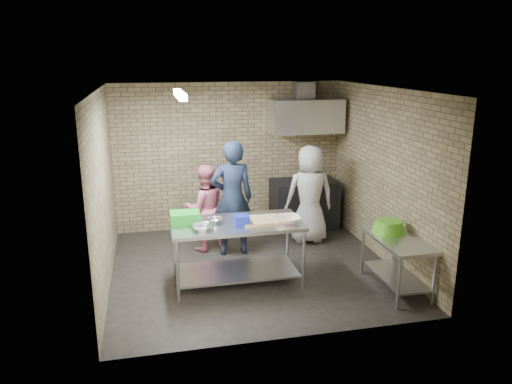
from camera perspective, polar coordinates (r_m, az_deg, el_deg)
floor at (r=7.65m, az=-0.41°, el=-8.77°), size 4.20×4.20×0.00m
ceiling at (r=6.98m, az=-0.46°, el=11.86°), size 4.20×4.20×0.00m
back_wall at (r=9.11m, az=-3.08°, el=4.13°), size 4.20×0.06×2.70m
front_wall at (r=5.34m, az=4.08°, el=-4.16°), size 4.20×0.06×2.70m
left_wall at (r=7.08m, az=-17.30°, el=0.11°), size 0.06×4.00×2.70m
right_wall at (r=7.89m, az=14.65°, el=1.86°), size 0.06×4.00×2.70m
prep_table at (r=7.01m, az=-2.24°, el=-7.06°), size 1.82×0.91×0.91m
side_counter at (r=7.14m, az=15.94°, el=-7.95°), size 0.60×1.20×0.75m
stove at (r=9.32m, az=5.58°, el=-1.38°), size 1.20×0.70×0.90m
range_hood at (r=9.03m, az=5.76°, el=8.79°), size 1.30×0.60×0.60m
hood_duct at (r=9.13m, az=5.54°, el=11.71°), size 0.35×0.30×0.30m
wall_shelf at (r=9.32m, az=7.13°, el=7.85°), size 0.80×0.20×0.04m
fluorescent_fixture at (r=6.85m, az=-8.82°, el=11.11°), size 0.10×1.25×0.08m
green_crate at (r=6.85m, az=-8.24°, el=-2.97°), size 0.40×0.30×0.16m
blue_tub at (r=6.74m, az=-1.71°, el=-3.26°), size 0.20×0.20×0.13m
cutting_board at (r=6.89m, az=0.62°, el=-3.28°), size 0.56×0.42×0.03m
mixing_bowl_a at (r=6.58m, az=-6.26°, el=-4.11°), size 0.28×0.28×0.07m
mixing_bowl_b at (r=6.84m, az=-4.83°, el=-3.31°), size 0.22×0.22×0.07m
ceramic_bowl at (r=6.85m, az=3.73°, el=-3.19°), size 0.35×0.35×0.09m
green_basin at (r=7.17m, az=15.14°, el=-3.84°), size 0.46×0.46×0.17m
bottle_red at (r=9.23m, az=5.68°, el=8.50°), size 0.07×0.07×0.18m
bottle_green at (r=9.36m, az=8.03°, el=8.43°), size 0.06×0.06×0.15m
man_navy at (r=7.88m, az=-2.79°, el=-0.74°), size 0.69×0.46×1.88m
woman_pink at (r=8.15m, az=-5.94°, el=-1.85°), size 0.76×0.63×1.45m
woman_white at (r=8.49m, az=6.23°, el=-0.26°), size 0.86×0.59×1.70m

